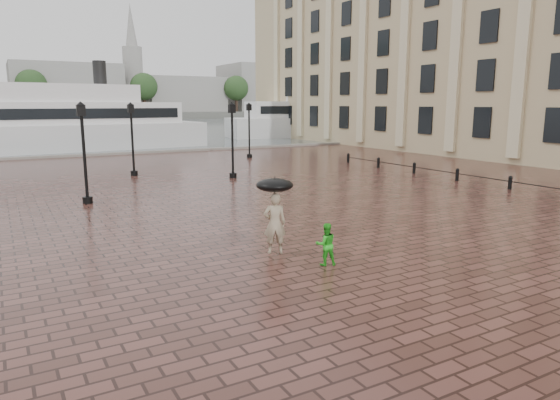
# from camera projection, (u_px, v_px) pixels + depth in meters

# --- Properties ---
(ground) EXTENTS (300.00, 300.00, 0.00)m
(ground) POSITION_uv_depth(u_px,v_px,m) (321.00, 236.00, 16.97)
(ground) COLOR #3C211B
(ground) RESTS_ON ground
(harbour_water) EXTENTS (240.00, 240.00, 0.00)m
(harbour_water) POSITION_uv_depth(u_px,v_px,m) (52.00, 127.00, 95.61)
(harbour_water) COLOR #4D585E
(harbour_water) RESTS_ON ground
(quay_edge) EXTENTS (80.00, 0.60, 0.30)m
(quay_edge) POSITION_uv_depth(u_px,v_px,m) (119.00, 155.00, 44.32)
(quay_edge) COLOR slate
(quay_edge) RESTS_ON ground
(far_shore) EXTENTS (300.00, 60.00, 2.00)m
(far_shore) POSITION_uv_depth(u_px,v_px,m) (29.00, 115.00, 153.54)
(far_shore) COLOR #4C4C47
(far_shore) RESTS_ON ground
(palace) EXTENTS (21.00, 76.00, 23.00)m
(palace) POSITION_uv_depth(u_px,v_px,m) (547.00, 22.00, 44.03)
(palace) COLOR tan
(palace) RESTS_ON ground
(distant_skyline) EXTENTS (102.50, 22.00, 33.00)m
(distant_skyline) POSITION_uv_depth(u_px,v_px,m) (189.00, 89.00, 166.66)
(distant_skyline) COLOR gray
(distant_skyline) RESTS_ON ground
(far_trees) EXTENTS (188.00, 8.00, 13.50)m
(far_trees) POSITION_uv_depth(u_px,v_px,m) (31.00, 85.00, 133.14)
(far_trees) COLOR #2D2119
(far_trees) RESTS_ON ground
(bollard_row) EXTENTS (0.22, 21.22, 0.73)m
(bollard_row) POSITION_uv_depth(u_px,v_px,m) (457.00, 174.00, 29.22)
(bollard_row) COLOR black
(bollard_row) RESTS_ON ground
(street_lamps) EXTENTS (21.44, 14.44, 4.40)m
(street_lamps) POSITION_uv_depth(u_px,v_px,m) (140.00, 139.00, 30.80)
(street_lamps) COLOR black
(street_lamps) RESTS_ON ground
(adult_pedestrian) EXTENTS (0.79, 0.67, 1.84)m
(adult_pedestrian) POSITION_uv_depth(u_px,v_px,m) (275.00, 223.00, 14.88)
(adult_pedestrian) COLOR tan
(adult_pedestrian) RESTS_ON ground
(child_pedestrian) EXTENTS (0.69, 0.61, 1.20)m
(child_pedestrian) POSITION_uv_depth(u_px,v_px,m) (326.00, 244.00, 13.83)
(child_pedestrian) COLOR green
(child_pedestrian) RESTS_ON ground
(ferry_near) EXTENTS (26.63, 8.77, 8.58)m
(ferry_near) POSITION_uv_depth(u_px,v_px,m) (70.00, 123.00, 48.05)
(ferry_near) COLOR silver
(ferry_near) RESTS_ON ground
(ferry_far) EXTENTS (27.73, 10.77, 8.87)m
(ferry_far) POSITION_uv_depth(u_px,v_px,m) (325.00, 117.00, 69.42)
(ferry_far) COLOR silver
(ferry_far) RESTS_ON ground
(umbrella) EXTENTS (1.10, 1.10, 1.18)m
(umbrella) POSITION_uv_depth(u_px,v_px,m) (275.00, 185.00, 14.66)
(umbrella) COLOR black
(umbrella) RESTS_ON ground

